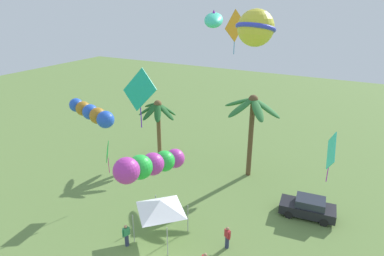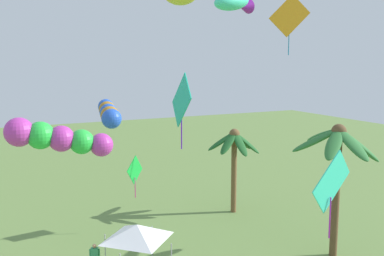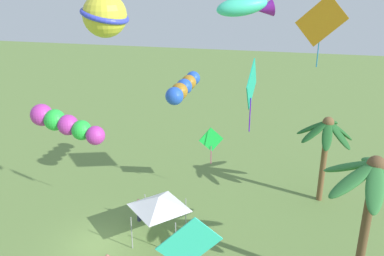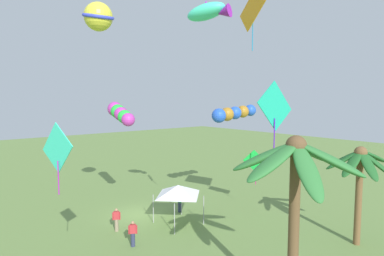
% 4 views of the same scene
% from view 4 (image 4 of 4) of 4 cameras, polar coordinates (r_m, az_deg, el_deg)
% --- Properties ---
extents(ground_plane, '(120.00, 120.00, 0.00)m').
position_cam_4_polar(ground_plane, '(25.81, -9.80, -15.24)').
color(ground_plane, olive).
extents(palm_tree_0, '(4.09, 3.92, 6.15)m').
position_cam_4_polar(palm_tree_0, '(21.84, 28.15, -6.48)').
color(palm_tree_0, brown).
rests_on(palm_tree_0, ground).
extents(palm_tree_1, '(5.22, 4.70, 7.55)m').
position_cam_4_polar(palm_tree_1, '(13.24, 18.17, -7.94)').
color(palm_tree_1, brown).
rests_on(palm_tree_1, ground).
extents(spectator_0, '(0.49, 0.39, 1.59)m').
position_cam_4_polar(spectator_0, '(22.86, -13.56, -15.86)').
color(spectator_0, gray).
rests_on(spectator_0, ground).
extents(spectator_1, '(0.35, 0.52, 1.59)m').
position_cam_4_polar(spectator_1, '(25.75, -2.27, -13.30)').
color(spectator_1, '#2D3351').
rests_on(spectator_1, ground).
extents(spectator_2, '(0.48, 0.39, 1.59)m').
position_cam_4_polar(spectator_2, '(20.52, -10.69, -18.31)').
color(spectator_2, '#2D3351').
rests_on(spectator_2, ground).
extents(festival_tent, '(2.86, 2.86, 2.85)m').
position_cam_4_polar(festival_tent, '(23.01, -2.52, -11.23)').
color(festival_tent, '#9E9EA3').
rests_on(festival_tent, ground).
extents(kite_diamond_0, '(0.62, 2.19, 3.13)m').
position_cam_4_polar(kite_diamond_0, '(14.56, -23.26, -3.55)').
color(kite_diamond_0, '#36E4BE').
extents(kite_fish_1, '(1.94, 2.80, 1.19)m').
position_cam_4_polar(kite_fish_1, '(18.30, 3.01, 20.34)').
color(kite_fish_1, '#42E5B6').
extents(kite_diamond_2, '(1.42, 1.51, 2.83)m').
position_cam_4_polar(kite_diamond_2, '(25.42, 11.54, -6.17)').
color(kite_diamond_2, green).
extents(kite_diamond_3, '(3.44, 0.38, 4.81)m').
position_cam_4_polar(kite_diamond_3, '(22.24, 14.82, 3.68)').
color(kite_diamond_3, '#1CB792').
extents(kite_ball_4, '(2.06, 2.05, 1.64)m').
position_cam_4_polar(kite_ball_4, '(19.97, -16.64, 18.79)').
color(kite_ball_4, yellow).
extents(kite_tube_5, '(4.17, 1.59, 1.42)m').
position_cam_4_polar(kite_tube_5, '(25.56, 7.45, 2.67)').
color(kite_tube_5, blue).
extents(kite_tube_6, '(1.55, 4.15, 1.73)m').
position_cam_4_polar(kite_tube_6, '(24.37, -12.89, 2.61)').
color(kite_tube_6, '#BB35A5').
extents(kite_diamond_7, '(0.66, 2.16, 3.10)m').
position_cam_4_polar(kite_diamond_7, '(15.87, 11.03, 20.58)').
color(kite_diamond_7, '#C58013').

